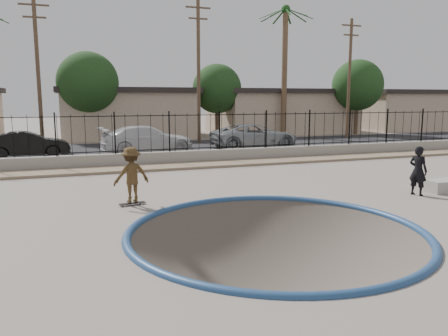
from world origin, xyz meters
name	(u,v)px	position (x,y,z in m)	size (l,w,h in m)	color
ground	(163,181)	(0.00, 12.00, -1.10)	(120.00, 120.00, 2.20)	gray
bowl_pit	(276,232)	(0.00, -1.00, 0.00)	(6.84, 6.84, 1.80)	#493E37
coping_ring	(276,232)	(0.00, -1.00, 0.00)	(7.04, 7.04, 0.20)	navy
rock_strip	(175,166)	(0.00, 9.20, 0.06)	(42.00, 1.60, 0.11)	#9D8867
retaining_wall	(170,158)	(0.00, 10.30, 0.30)	(42.00, 0.45, 0.60)	gray
fence	(169,133)	(0.00, 10.30, 1.50)	(40.00, 0.04, 1.80)	black
street	(146,149)	(0.00, 17.00, 0.02)	(90.00, 8.00, 0.04)	black
house_center	(126,112)	(0.00, 26.50, 1.97)	(10.60, 8.60, 3.90)	tan
house_east	(280,111)	(14.00, 26.50, 1.97)	(12.60, 8.60, 3.90)	tan
house_east_far	(403,109)	(28.00, 26.50, 1.97)	(11.60, 8.60, 3.90)	tan
palm_right	(285,44)	(12.00, 22.00, 7.33)	(2.30, 2.30, 10.30)	brown
utility_pole_left	(38,71)	(-6.00, 19.00, 4.70)	(1.70, 0.24, 9.00)	#473323
utility_pole_mid	(199,70)	(4.00, 19.00, 4.96)	(1.70, 0.24, 9.50)	#473323
utility_pole_right	(349,77)	(16.00, 19.00, 4.70)	(1.70, 0.24, 9.00)	#473323
street_tree_left	(88,83)	(-3.00, 23.00, 4.19)	(4.32, 4.32, 6.36)	#473323
street_tree_mid	(217,89)	(7.00, 24.00, 3.84)	(3.96, 3.96, 5.83)	#473323
street_tree_right	(358,85)	(19.00, 22.00, 4.19)	(4.32, 4.32, 6.36)	#473323
skater	(132,178)	(-2.80, 2.74, 0.81)	(1.04, 0.60, 1.61)	brown
skateboard	(132,203)	(-2.80, 2.74, 0.05)	(0.79, 0.32, 0.07)	black
videographer	(418,171)	(6.04, 1.04, 0.80)	(0.58, 0.38, 1.59)	black
car_b	(28,144)	(-6.50, 14.87, 0.71)	(1.43, 4.10, 1.35)	black
car_c	(147,139)	(-0.28, 14.83, 0.79)	(2.13, 5.23, 1.52)	silver
car_d	(255,136)	(6.39, 14.93, 0.79)	(2.50, 5.42, 1.51)	#94989C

